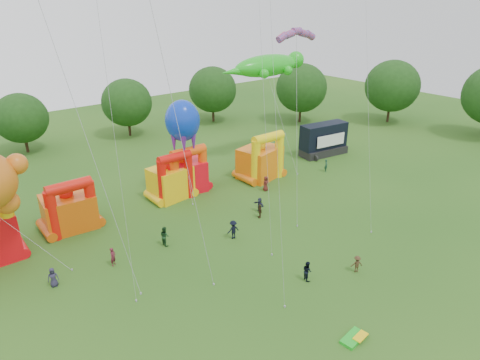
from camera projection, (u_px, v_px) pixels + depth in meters
ground at (371, 341)px, 29.63m from camera, size 160.00×160.00×0.00m
tree_ring at (364, 268)px, 26.91m from camera, size 121.19×123.27×12.07m
bouncy_castle_1 at (69, 209)px, 43.19m from camera, size 5.22×4.33×5.66m
bouncy_castle_2 at (171, 180)px, 49.78m from camera, size 4.89×4.12×5.88m
bouncy_castle_3 at (184, 174)px, 51.58m from camera, size 5.51×4.68×5.94m
bouncy_castle_4 at (261, 160)px, 55.35m from camera, size 5.92×5.15×6.34m
stage_trailer at (324, 140)px, 63.50m from camera, size 7.62×3.82×4.79m
teddy_bear_kite at (2, 202)px, 34.35m from camera, size 7.91×5.71×13.32m
gecko_kite at (274, 93)px, 57.99m from camera, size 14.32×10.15×14.86m
octopus_kite at (184, 138)px, 48.91m from camera, size 3.97×5.53×11.41m
parafoil_kites at (163, 122)px, 32.69m from camera, size 29.00×8.26×30.48m
diamond_kites at (254, 78)px, 33.21m from camera, size 25.95×14.37×36.56m
folded_kite_bundle at (354, 338)px, 29.74m from camera, size 2.11×1.29×0.31m
spectator_0 at (53, 277)px, 34.92m from camera, size 0.97×0.79×1.72m
spectator_1 at (113, 257)px, 37.66m from camera, size 0.77×0.71×1.75m
spectator_2 at (165, 236)px, 40.72m from camera, size 0.75×0.96×1.94m
spectator_3 at (233, 230)px, 41.83m from camera, size 1.33×0.87×1.94m
spectator_4 at (260, 211)px, 45.84m from camera, size 0.69×1.00×1.57m
spectator_5 at (260, 205)px, 47.10m from camera, size 0.53×1.54×1.64m
spectator_6 at (266, 184)px, 52.13m from camera, size 0.96×0.67×1.87m
spectator_7 at (326, 165)px, 57.83m from camera, size 0.72×0.75×1.73m
spectator_8 at (307, 271)px, 35.73m from camera, size 0.88×1.01×1.77m
spectator_9 at (357, 264)px, 36.80m from camera, size 1.17×1.02×1.57m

